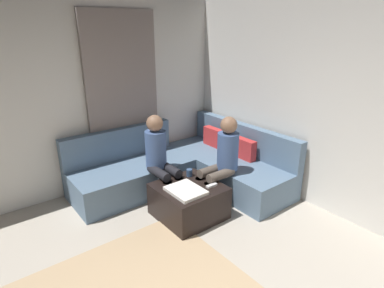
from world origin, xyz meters
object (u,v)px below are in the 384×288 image
(sectional_couch, at_px, (187,168))
(person_on_couch_side, at_px, (160,156))
(game_remote, at_px, (212,185))
(person_on_couch_back, at_px, (222,158))
(ottoman, at_px, (189,201))
(coffee_mug, at_px, (189,173))

(sectional_couch, height_order, person_on_couch_side, person_on_couch_side)
(game_remote, distance_m, person_on_couch_back, 0.43)
(sectional_couch, distance_m, person_on_couch_back, 0.80)
(person_on_couch_back, bearing_deg, ottoman, 88.69)
(sectional_couch, xyz_separation_m, ottoman, (0.69, -0.49, -0.07))
(ottoman, xyz_separation_m, game_remote, (0.18, 0.22, 0.22))
(ottoman, relative_size, person_on_couch_back, 0.63)
(ottoman, xyz_separation_m, person_on_couch_back, (0.01, 0.54, 0.45))
(coffee_mug, xyz_separation_m, person_on_couch_back, (0.23, 0.36, 0.19))
(ottoman, bearing_deg, sectional_couch, 144.78)
(sectional_couch, relative_size, ottoman, 3.36)
(ottoman, height_order, person_on_couch_back, person_on_couch_back)
(ottoman, height_order, game_remote, game_remote)
(ottoman, relative_size, coffee_mug, 8.00)
(ottoman, relative_size, game_remote, 5.07)
(sectional_couch, bearing_deg, person_on_couch_back, 4.48)
(person_on_couch_back, bearing_deg, sectional_couch, 4.48)
(coffee_mug, relative_size, person_on_couch_back, 0.08)
(coffee_mug, xyz_separation_m, game_remote, (0.40, 0.04, -0.04))
(sectional_couch, bearing_deg, person_on_couch_side, -75.00)
(game_remote, relative_size, person_on_couch_back, 0.12)
(coffee_mug, bearing_deg, sectional_couch, 146.83)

